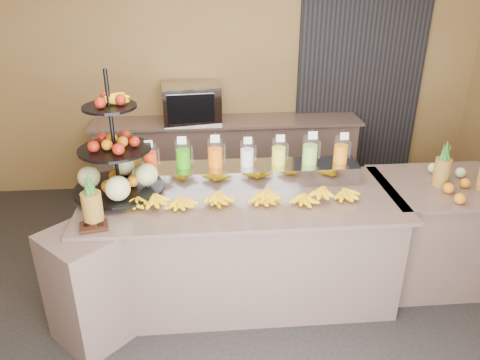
{
  "coord_description": "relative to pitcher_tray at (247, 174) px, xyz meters",
  "views": [
    {
      "loc": [
        -0.29,
        -2.93,
        2.62
      ],
      "look_at": [
        -0.01,
        0.3,
        1.08
      ],
      "focal_mm": 35.0,
      "sensor_mm": 36.0,
      "label": 1
    }
  ],
  "objects": [
    {
      "name": "ground",
      "position": [
        -0.07,
        -0.58,
        -1.01
      ],
      "size": [
        6.0,
        6.0,
        0.0
      ],
      "primitive_type": "plane",
      "color": "black",
      "rests_on": "ground"
    },
    {
      "name": "room_envelope",
      "position": [
        0.12,
        0.21,
        0.87
      ],
      "size": [
        6.04,
        5.02,
        2.82
      ],
      "color": "olive",
      "rests_on": "ground"
    },
    {
      "name": "buffet_counter",
      "position": [
        -0.18,
        -0.32,
        -0.54
      ],
      "size": [
        2.75,
        1.25,
        0.93
      ],
      "color": "gray",
      "rests_on": "ground"
    },
    {
      "name": "right_counter",
      "position": [
        1.63,
        -0.18,
        -0.54
      ],
      "size": [
        1.08,
        0.88,
        0.93
      ],
      "color": "gray",
      "rests_on": "ground"
    },
    {
      "name": "back_ledge",
      "position": [
        -0.07,
        1.67,
        -0.54
      ],
      "size": [
        3.1,
        0.55,
        0.93
      ],
      "color": "gray",
      "rests_on": "ground"
    },
    {
      "name": "pitcher_tray",
      "position": [
        0.0,
        0.0,
        0.0
      ],
      "size": [
        1.85,
        0.3,
        0.15
      ],
      "primitive_type": "cube",
      "color": "gray",
      "rests_on": "buffet_counter"
    },
    {
      "name": "juice_pitcher_orange_a",
      "position": [
        -0.78,
        -0.0,
        0.17
      ],
      "size": [
        0.11,
        0.12,
        0.27
      ],
      "color": "silver",
      "rests_on": "pitcher_tray"
    },
    {
      "name": "juice_pitcher_green",
      "position": [
        -0.52,
        -0.0,
        0.17
      ],
      "size": [
        0.12,
        0.13,
        0.3
      ],
      "color": "silver",
      "rests_on": "pitcher_tray"
    },
    {
      "name": "juice_pitcher_orange_b",
      "position": [
        -0.26,
        -0.0,
        0.18
      ],
      "size": [
        0.13,
        0.13,
        0.3
      ],
      "color": "silver",
      "rests_on": "pitcher_tray"
    },
    {
      "name": "juice_pitcher_milk",
      "position": [
        -0.0,
        -0.0,
        0.17
      ],
      "size": [
        0.11,
        0.12,
        0.27
      ],
      "color": "silver",
      "rests_on": "pitcher_tray"
    },
    {
      "name": "juice_pitcher_lemon",
      "position": [
        0.26,
        -0.0,
        0.17
      ],
      "size": [
        0.12,
        0.12,
        0.29
      ],
      "color": "silver",
      "rests_on": "pitcher_tray"
    },
    {
      "name": "juice_pitcher_lime",
      "position": [
        0.52,
        -0.0,
        0.18
      ],
      "size": [
        0.13,
        0.13,
        0.31
      ],
      "color": "silver",
      "rests_on": "pitcher_tray"
    },
    {
      "name": "juice_pitcher_orange_c",
      "position": [
        0.78,
        -0.0,
        0.17
      ],
      "size": [
        0.12,
        0.12,
        0.29
      ],
      "color": "silver",
      "rests_on": "pitcher_tray"
    },
    {
      "name": "banana_heap",
      "position": [
        -0.07,
        -0.35,
        -0.01
      ],
      "size": [
        1.82,
        0.16,
        0.15
      ],
      "color": "yellow",
      "rests_on": "buffet_counter"
    },
    {
      "name": "fruit_stand",
      "position": [
        -0.97,
        -0.15,
        0.17
      ],
      "size": [
        0.84,
        0.84,
        0.99
      ],
      "rotation": [
        0.0,
        0.0,
        -0.22
      ],
      "color": "black",
      "rests_on": "buffet_counter"
    },
    {
      "name": "condiment_caddy",
      "position": [
        -1.13,
        -0.66,
        -0.06
      ],
      "size": [
        0.21,
        0.18,
        0.03
      ],
      "primitive_type": "cube",
      "rotation": [
        0.0,
        0.0,
        0.22
      ],
      "color": "black",
      "rests_on": "buffet_counter"
    },
    {
      "name": "pineapple_left_a",
      "position": [
        -1.14,
        -0.58,
        0.07
      ],
      "size": [
        0.14,
        0.14,
        0.4
      ],
      "rotation": [
        0.0,
        0.0,
        -0.12
      ],
      "color": "brown",
      "rests_on": "buffet_counter"
    },
    {
      "name": "pineapple_left_b",
      "position": [
        -0.95,
        0.14,
        0.1
      ],
      "size": [
        0.16,
        0.16,
        0.45
      ],
      "rotation": [
        0.0,
        0.0,
        -0.18
      ],
      "color": "brown",
      "rests_on": "buffet_counter"
    },
    {
      "name": "right_fruit_pile",
      "position": [
        1.72,
        -0.34,
        -0.0
      ],
      "size": [
        0.44,
        0.42,
        0.23
      ],
      "color": "brown",
      "rests_on": "right_counter"
    },
    {
      "name": "oven_warmer",
      "position": [
        -0.47,
        1.67,
        0.14
      ],
      "size": [
        0.68,
        0.5,
        0.43
      ],
      "primitive_type": "cube",
      "rotation": [
        0.0,
        0.0,
        0.09
      ],
      "color": "gray",
      "rests_on": "back_ledge"
    }
  ]
}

